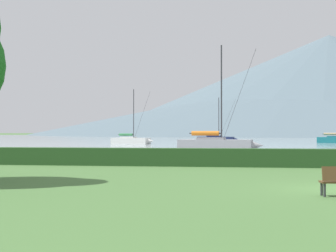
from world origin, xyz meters
TOP-DOWN VIEW (x-y plane):
  - harbor_water at (0.00, 137.00)m, footprint 320.00×246.00m
  - hedge_line at (0.00, 11.00)m, footprint 80.00×1.20m
  - sailboat_slip_0 at (-7.49, 74.83)m, footprint 7.88×3.17m
  - sailboat_slip_1 at (-20.65, 60.37)m, footprint 7.37×3.55m
  - sailboat_slip_2 at (-5.70, 33.59)m, footprint 8.91×3.48m
  - distant_hill_west_ridge at (37.38, 311.55)m, footprint 345.77×345.77m
  - distant_hill_central_peak at (61.03, 345.09)m, footprint 335.23×335.23m

SIDE VIEW (x-z plane):
  - harbor_water at x=0.00m, z-range 0.00..0.00m
  - hedge_line at x=0.00m, z-range 0.00..1.05m
  - sailboat_slip_1 at x=-20.65m, z-range -3.83..5.03m
  - sailboat_slip_0 at x=-7.49m, z-range -3.57..4.84m
  - sailboat_slip_2 at x=-5.70m, z-range -4.78..6.24m
  - distant_hill_west_ridge at x=37.38m, z-range 0.00..35.37m
  - distant_hill_central_peak at x=61.03m, z-range 0.00..70.92m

